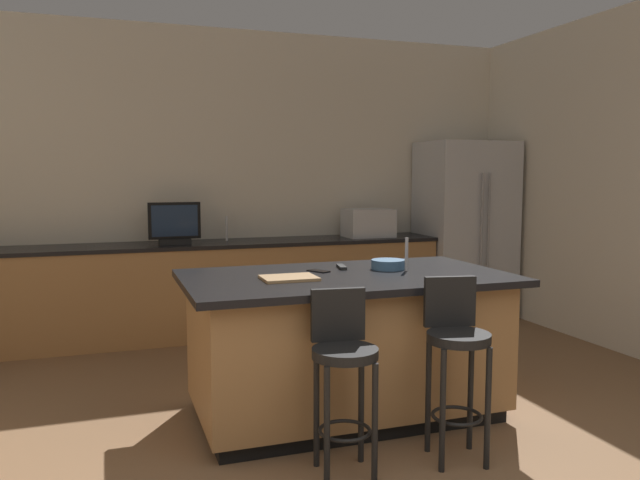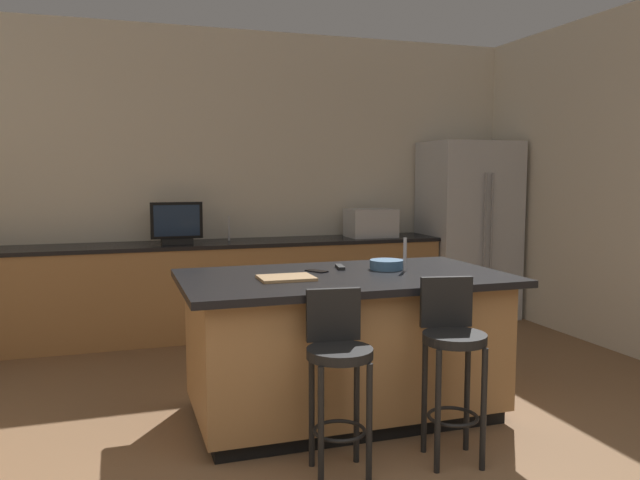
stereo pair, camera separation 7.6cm
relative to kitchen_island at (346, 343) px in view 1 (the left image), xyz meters
name	(u,v)px [view 1 (the left image)]	position (x,y,z in m)	size (l,w,h in m)	color
wall_back	(228,180)	(-0.24, 2.66, 1.02)	(6.52, 0.12, 2.96)	beige
counter_back	(230,288)	(-0.31, 2.28, -0.02)	(4.17, 0.62, 0.90)	#9E7042
kitchen_island	(346,343)	(0.00, 0.00, 0.00)	(2.04, 1.16, 0.91)	black
refrigerator	(465,230)	(2.25, 2.22, 0.48)	(0.93, 0.75, 1.89)	#B7BABF
microwave	(368,223)	(1.14, 2.28, 0.58)	(0.48, 0.36, 0.29)	#B7BABF
tv_monitor	(175,225)	(-0.82, 2.22, 0.61)	(0.47, 0.16, 0.39)	black
sink_faucet_back	(227,228)	(-0.31, 2.38, 0.55)	(0.02, 0.02, 0.24)	#B2B2B7
sink_faucet_island	(407,254)	(0.42, 0.00, 0.56)	(0.02, 0.02, 0.22)	#B2B2B7
bar_stool_left	(343,366)	(-0.30, -0.73, 0.10)	(0.34, 0.35, 0.95)	black
bar_stool_right	(456,352)	(0.34, -0.77, 0.12)	(0.34, 0.36, 0.98)	black
fruit_bowl	(388,264)	(0.35, 0.12, 0.48)	(0.22, 0.22, 0.06)	#3F668C
cell_phone	(318,271)	(-0.13, 0.16, 0.45)	(0.07, 0.15, 0.01)	black
tv_remote	(342,267)	(0.06, 0.25, 0.46)	(0.04, 0.17, 0.02)	black
cutting_board	(289,278)	(-0.39, -0.06, 0.46)	(0.33, 0.25, 0.02)	#A87F51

